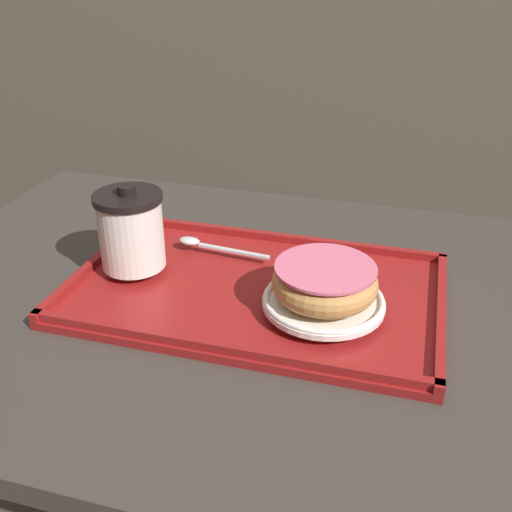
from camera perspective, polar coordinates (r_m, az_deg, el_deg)
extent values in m
cube|color=#38332D|center=(0.88, -1.34, -4.50)|extent=(1.07, 0.77, 0.03)
cylinder|color=#333338|center=(1.11, -1.12, -19.94)|extent=(0.08, 0.08, 0.67)
cube|color=maroon|center=(0.87, 0.00, -3.38)|extent=(0.52, 0.32, 0.01)
cube|color=maroon|center=(0.74, -3.35, -8.68)|extent=(0.52, 0.01, 0.01)
cube|color=maroon|center=(0.99, 2.46, 1.75)|extent=(0.52, 0.01, 0.01)
cube|color=maroon|center=(0.95, -15.01, -0.43)|extent=(0.01, 0.32, 0.01)
cube|color=maroon|center=(0.84, 17.22, -5.07)|extent=(0.01, 0.32, 0.01)
cylinder|color=white|center=(0.89, -11.75, 2.15)|extent=(0.09, 0.09, 0.10)
cylinder|color=black|center=(0.87, -12.12, 5.51)|extent=(0.10, 0.10, 0.01)
cylinder|color=black|center=(0.87, -12.19, 6.21)|extent=(0.03, 0.03, 0.01)
cylinder|color=white|center=(0.80, 6.44, -4.43)|extent=(0.16, 0.16, 0.01)
torus|color=white|center=(0.80, 6.46, -4.07)|extent=(0.16, 0.16, 0.01)
torus|color=tan|center=(0.79, 6.56, -2.52)|extent=(0.14, 0.14, 0.04)
cylinder|color=#DB6684|center=(0.78, 6.65, -1.12)|extent=(0.13, 0.13, 0.00)
ellipsoid|color=silver|center=(0.96, -6.36, 1.44)|extent=(0.04, 0.03, 0.01)
cube|color=silver|center=(0.93, -2.15, 0.47)|extent=(0.12, 0.02, 0.00)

